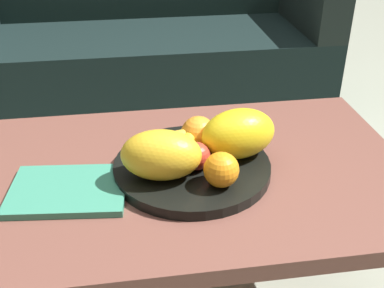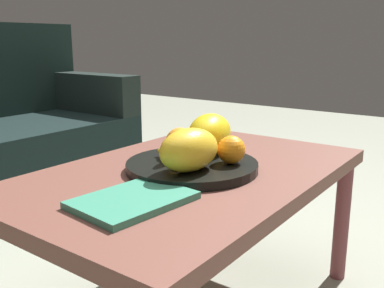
# 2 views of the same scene
# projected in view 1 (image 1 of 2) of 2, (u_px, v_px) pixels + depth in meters

# --- Properties ---
(coffee_table) EXTENTS (1.03, 0.66, 0.46)m
(coffee_table) POSITION_uv_depth(u_px,v_px,m) (194.00, 186.00, 1.15)
(coffee_table) COLOR brown
(coffee_table) RESTS_ON ground_plane
(couch) EXTENTS (1.70, 0.70, 0.90)m
(couch) POSITION_uv_depth(u_px,v_px,m) (148.00, 46.00, 2.35)
(couch) COLOR black
(couch) RESTS_ON ground_plane
(fruit_bowl) EXTENTS (0.36, 0.36, 0.03)m
(fruit_bowl) POSITION_uv_depth(u_px,v_px,m) (192.00, 167.00, 1.10)
(fruit_bowl) COLOR black
(fruit_bowl) RESTS_ON coffee_table
(melon_large_front) EXTENTS (0.19, 0.14, 0.11)m
(melon_large_front) POSITION_uv_depth(u_px,v_px,m) (161.00, 155.00, 1.02)
(melon_large_front) COLOR yellow
(melon_large_front) RESTS_ON fruit_bowl
(melon_smaller_beside) EXTENTS (0.20, 0.15, 0.12)m
(melon_smaller_beside) POSITION_uv_depth(u_px,v_px,m) (238.00, 134.00, 1.10)
(melon_smaller_beside) COLOR yellow
(melon_smaller_beside) RESTS_ON fruit_bowl
(orange_front) EXTENTS (0.08, 0.08, 0.08)m
(orange_front) POSITION_uv_depth(u_px,v_px,m) (198.00, 133.00, 1.13)
(orange_front) COLOR orange
(orange_front) RESTS_ON fruit_bowl
(orange_left) EXTENTS (0.08, 0.08, 0.08)m
(orange_left) POSITION_uv_depth(u_px,v_px,m) (221.00, 170.00, 1.00)
(orange_left) COLOR orange
(orange_left) RESTS_ON fruit_bowl
(apple_front) EXTENTS (0.06, 0.06, 0.06)m
(apple_front) POSITION_uv_depth(u_px,v_px,m) (198.00, 156.00, 1.06)
(apple_front) COLOR #B63425
(apple_front) RESTS_ON fruit_bowl
(banana_bunch) EXTENTS (0.17, 0.16, 0.06)m
(banana_bunch) POSITION_uv_depth(u_px,v_px,m) (189.00, 142.00, 1.12)
(banana_bunch) COLOR yellow
(banana_bunch) RESTS_ON fruit_bowl
(magazine) EXTENTS (0.27, 0.20, 0.02)m
(magazine) POSITION_uv_depth(u_px,v_px,m) (68.00, 190.00, 1.03)
(magazine) COLOR #3A8B6E
(magazine) RESTS_ON coffee_table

